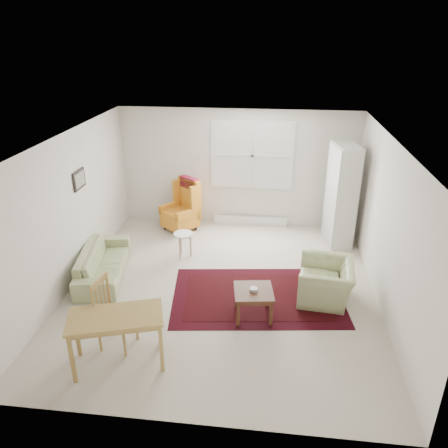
# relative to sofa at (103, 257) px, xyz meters

# --- Properties ---
(room) EXTENTS (5.04, 5.54, 2.51)m
(room) POSITION_rel_sofa_xyz_m (2.12, 0.03, 0.90)
(room) COLOR beige
(room) RESTS_ON ground
(rug) EXTENTS (2.91, 2.06, 0.03)m
(rug) POSITION_rel_sofa_xyz_m (2.70, -0.35, -0.34)
(rug) COLOR black
(rug) RESTS_ON ground
(sofa) EXTENTS (1.00, 1.87, 0.71)m
(sofa) POSITION_rel_sofa_xyz_m (0.00, 0.00, 0.00)
(sofa) COLOR #96A26C
(sofa) RESTS_ON ground
(armchair) EXTENTS (0.92, 1.03, 0.74)m
(armchair) POSITION_rel_sofa_xyz_m (3.77, -0.25, 0.01)
(armchair) COLOR #96A26C
(armchair) RESTS_ON ground
(wingback_chair) EXTENTS (0.93, 0.94, 1.12)m
(wingback_chair) POSITION_rel_sofa_xyz_m (0.92, 2.03, 0.20)
(wingback_chair) COLOR orange
(wingback_chair) RESTS_ON ground
(coffee_table) EXTENTS (0.64, 0.64, 0.46)m
(coffee_table) POSITION_rel_sofa_xyz_m (2.66, -0.89, -0.13)
(coffee_table) COLOR #452415
(coffee_table) RESTS_ON ground
(stool) EXTENTS (0.41, 0.41, 0.49)m
(stool) POSITION_rel_sofa_xyz_m (1.25, 0.85, -0.11)
(stool) COLOR white
(stool) RESTS_ON ground
(cabinet) EXTENTS (0.55, 0.86, 2.00)m
(cabinet) POSITION_rel_sofa_xyz_m (4.20, 1.85, 0.64)
(cabinet) COLOR silver
(cabinet) RESTS_ON ground
(desk) EXTENTS (1.28, 0.90, 0.74)m
(desk) POSITION_rel_sofa_xyz_m (1.01, -2.09, 0.01)
(desk) COLOR #AB8A45
(desk) RESTS_ON ground
(desk_chair) EXTENTS (0.50, 0.50, 1.01)m
(desk_chair) POSITION_rel_sofa_xyz_m (0.88, -1.75, 0.15)
(desk_chair) COLOR #AB8A45
(desk_chair) RESTS_ON ground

